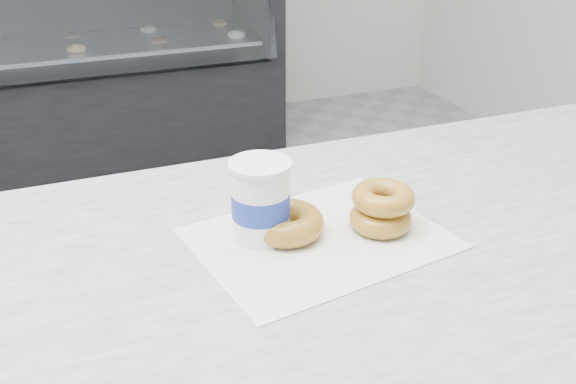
% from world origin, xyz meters
% --- Properties ---
extents(display_case, '(2.40, 0.74, 1.25)m').
position_xyz_m(display_case, '(0.00, 2.12, 0.49)').
color(display_case, black).
rests_on(display_case, ground).
extents(wax_paper, '(0.38, 0.31, 0.00)m').
position_xyz_m(wax_paper, '(0.35, -0.55, 0.90)').
color(wax_paper, silver).
rests_on(wax_paper, counter).
extents(donut_single, '(0.13, 0.13, 0.04)m').
position_xyz_m(donut_single, '(0.31, -0.52, 0.92)').
color(donut_single, '#B68832').
rests_on(donut_single, wax_paper).
extents(donut_stack, '(0.12, 0.12, 0.06)m').
position_xyz_m(donut_stack, '(0.44, -0.55, 0.93)').
color(donut_stack, '#B68832').
rests_on(donut_stack, wax_paper).
extents(coffee_cup, '(0.09, 0.09, 0.12)m').
position_xyz_m(coffee_cup, '(0.27, -0.51, 0.96)').
color(coffee_cup, white).
rests_on(coffee_cup, counter).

